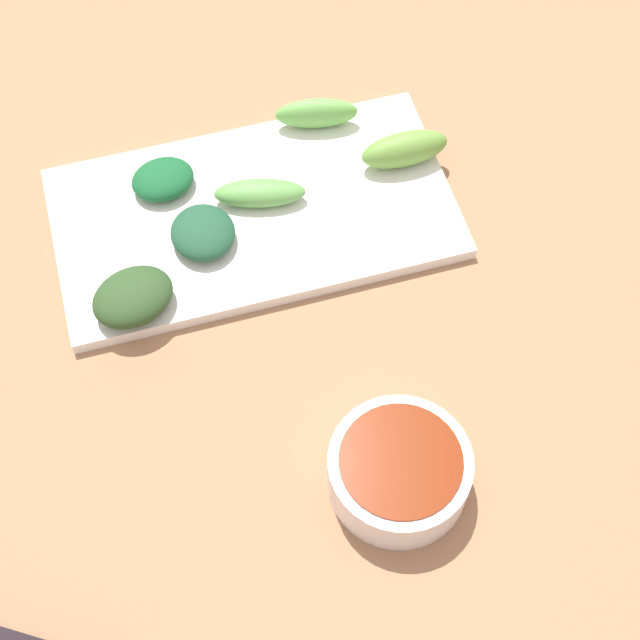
{
  "coord_description": "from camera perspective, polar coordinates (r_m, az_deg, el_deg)",
  "views": [
    {
      "loc": [
        -0.37,
        0.11,
        0.67
      ],
      "look_at": [
        -0.02,
        0.01,
        0.05
      ],
      "focal_mm": 54.11,
      "sensor_mm": 36.0,
      "label": 1
    }
  ],
  "objects": [
    {
      "name": "tabletop",
      "position": [
        0.77,
        0.3,
        -0.39
      ],
      "size": [
        2.1,
        2.1,
        0.02
      ],
      "primitive_type": "cube",
      "color": "#9A724F",
      "rests_on": "ground"
    },
    {
      "name": "broccoli_stalk_2",
      "position": [
        0.83,
        5.02,
        10.03
      ],
      "size": [
        0.03,
        0.08,
        0.03
      ],
      "primitive_type": "ellipsoid",
      "rotation": [
        0.0,
        0.0,
        -0.01
      ],
      "color": "#69A13F",
      "rests_on": "serving_plate"
    },
    {
      "name": "sauce_bowl",
      "position": [
        0.68,
        4.7,
        -8.85
      ],
      "size": [
        0.1,
        0.1,
        0.04
      ],
      "color": "white",
      "rests_on": "tabletop"
    },
    {
      "name": "broccoli_stalk_1",
      "position": [
        0.85,
        -0.21,
        12.13
      ],
      "size": [
        0.03,
        0.07,
        0.03
      ],
      "primitive_type": "ellipsoid",
      "rotation": [
        0.0,
        0.0,
        -0.2
      ],
      "color": "#68B34F",
      "rests_on": "serving_plate"
    },
    {
      "name": "broccoli_leafy_5",
      "position": [
        0.82,
        -9.28,
        8.21
      ],
      "size": [
        0.05,
        0.06,
        0.02
      ],
      "primitive_type": "ellipsoid",
      "rotation": [
        0.0,
        0.0,
        0.15
      ],
      "color": "#175A2D",
      "rests_on": "serving_plate"
    },
    {
      "name": "broccoli_stalk_4",
      "position": [
        0.8,
        -3.58,
        7.51
      ],
      "size": [
        0.04,
        0.08,
        0.02
      ],
      "primitive_type": "ellipsoid",
      "rotation": [
        0.0,
        0.0,
        -0.24
      ],
      "color": "#5EA24C",
      "rests_on": "serving_plate"
    },
    {
      "name": "broccoli_leafy_3",
      "position": [
        0.75,
        -11.01,
        1.35
      ],
      "size": [
        0.07,
        0.08,
        0.03
      ],
      "primitive_type": "ellipsoid",
      "rotation": [
        0.0,
        0.0,
        0.31
      ],
      "color": "#2B4A24",
      "rests_on": "serving_plate"
    },
    {
      "name": "broccoli_leafy_0",
      "position": [
        0.78,
        -6.95,
        5.16
      ],
      "size": [
        0.06,
        0.05,
        0.02
      ],
      "primitive_type": "ellipsoid",
      "rotation": [
        0.0,
        0.0,
        0.03
      ],
      "color": "#1F4F34",
      "rests_on": "serving_plate"
    },
    {
      "name": "serving_plate",
      "position": [
        0.81,
        -3.93,
        6.3
      ],
      "size": [
        0.18,
        0.33,
        0.01
      ],
      "primitive_type": "cube",
      "color": "white",
      "rests_on": "tabletop"
    }
  ]
}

